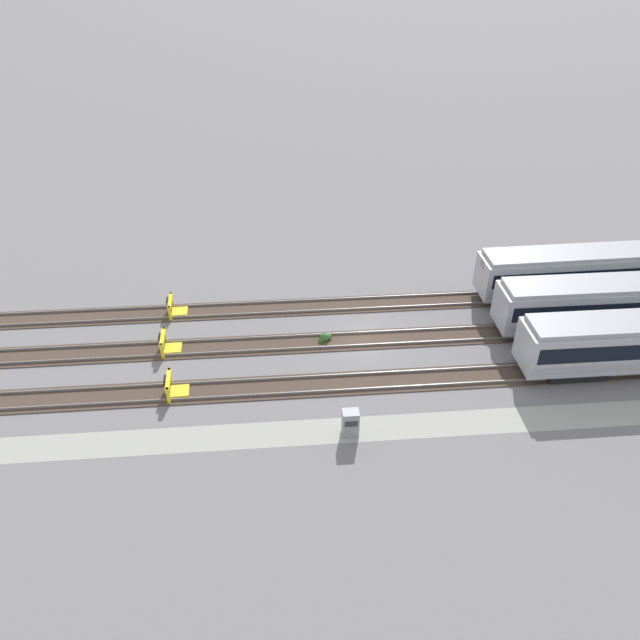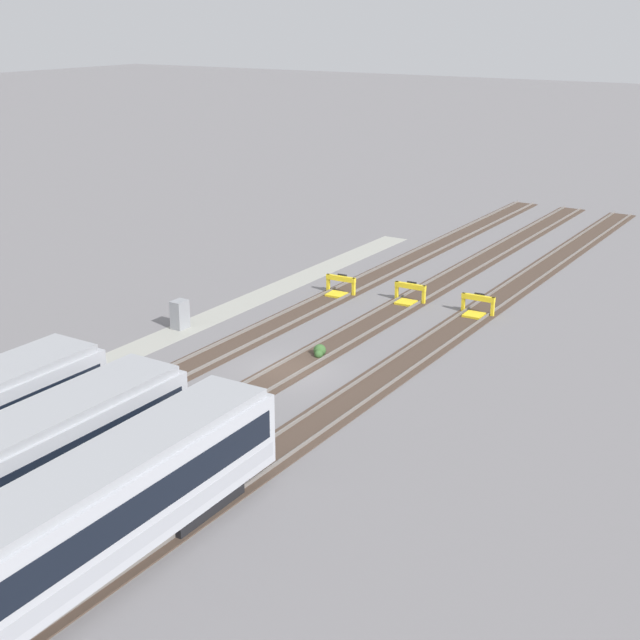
% 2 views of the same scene
% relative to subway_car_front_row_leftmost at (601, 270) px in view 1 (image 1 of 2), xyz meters
% --- Properties ---
extents(ground_plane, '(400.00, 400.00, 0.00)m').
position_rel_subway_car_front_row_leftmost_xyz_m(ground_plane, '(-18.01, -4.33, -2.04)').
color(ground_plane, slate).
extents(service_walkway, '(54.00, 2.00, 0.01)m').
position_rel_subway_car_front_row_leftmost_xyz_m(service_walkway, '(-18.01, -12.66, -2.04)').
color(service_walkway, '#9E9E93').
rests_on(service_walkway, ground).
extents(rail_track_nearest, '(90.00, 2.24, 0.21)m').
position_rel_subway_car_front_row_leftmost_xyz_m(rail_track_nearest, '(-18.01, -8.71, -2.00)').
color(rail_track_nearest, '#47382D').
rests_on(rail_track_nearest, ground).
extents(rail_track_near_inner, '(90.00, 2.24, 0.21)m').
position_rel_subway_car_front_row_leftmost_xyz_m(rail_track_near_inner, '(-18.01, -4.33, -2.00)').
color(rail_track_near_inner, '#47382D').
rests_on(rail_track_near_inner, ground).
extents(rail_track_middle, '(90.00, 2.24, 0.21)m').
position_rel_subway_car_front_row_leftmost_xyz_m(rail_track_middle, '(-18.01, 0.05, -2.00)').
color(rail_track_middle, '#47382D').
rests_on(rail_track_middle, ground).
extents(subway_car_front_row_leftmost, '(18.06, 3.21, 3.70)m').
position_rel_subway_car_front_row_leftmost_xyz_m(subway_car_front_row_leftmost, '(0.00, 0.00, 0.00)').
color(subway_car_front_row_leftmost, '#ADAFB7').
rests_on(subway_car_front_row_leftmost, ground).
extents(subway_car_front_row_centre, '(18.01, 2.91, 3.70)m').
position_rel_subway_car_front_row_leftmost_xyz_m(subway_car_front_row_centre, '(0.00, -4.33, 0.00)').
color(subway_car_front_row_centre, '#ADAFB7').
rests_on(subway_car_front_row_centre, ground).
extents(bumper_stop_nearest_track, '(1.38, 2.01, 1.22)m').
position_rel_subway_car_front_row_leftmost_xyz_m(bumper_stop_nearest_track, '(-29.93, -8.70, -1.53)').
color(bumper_stop_nearest_track, yellow).
rests_on(bumper_stop_nearest_track, ground).
extents(bumper_stop_near_inner_track, '(1.36, 2.01, 1.22)m').
position_rel_subway_car_front_row_leftmost_xyz_m(bumper_stop_near_inner_track, '(-30.79, -4.33, -1.53)').
color(bumper_stop_near_inner_track, yellow).
rests_on(bumper_stop_near_inner_track, ground).
extents(bumper_stop_middle_track, '(1.37, 2.01, 1.22)m').
position_rel_subway_car_front_row_leftmost_xyz_m(bumper_stop_middle_track, '(-30.80, 0.06, -1.53)').
color(bumper_stop_middle_track, yellow).
rests_on(bumper_stop_middle_track, ground).
extents(electrical_cabinet, '(0.90, 0.73, 1.60)m').
position_rel_subway_car_front_row_leftmost_xyz_m(electrical_cabinet, '(-19.93, -12.95, -1.24)').
color(electrical_cabinet, gray).
rests_on(electrical_cabinet, ground).
extents(weed_clump, '(0.92, 0.70, 0.64)m').
position_rel_subway_car_front_row_leftmost_xyz_m(weed_clump, '(-20.52, -4.16, -1.80)').
color(weed_clump, '#38602D').
rests_on(weed_clump, ground).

